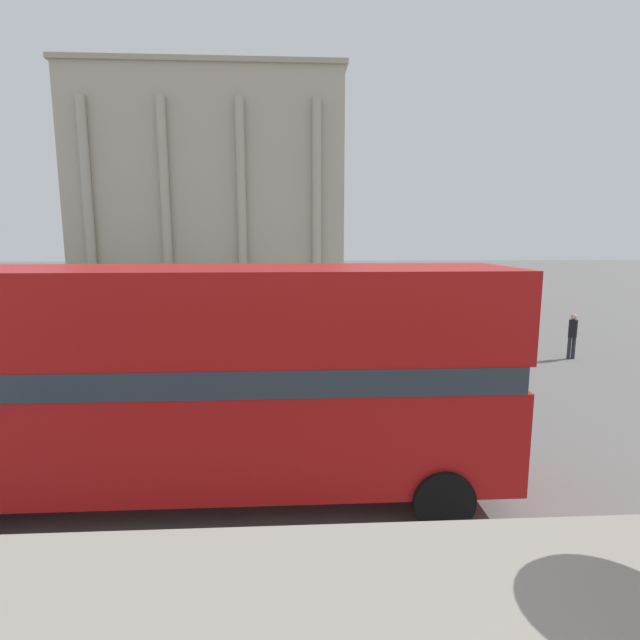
{
  "coord_description": "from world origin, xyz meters",
  "views": [
    {
      "loc": [
        -0.79,
        -2.13,
        4.8
      ],
      "look_at": [
        0.21,
        15.85,
        1.79
      ],
      "focal_mm": 28.0,
      "sensor_mm": 36.0,
      "label": 1
    }
  ],
  "objects_px": {
    "double_decker_bus": "(197,374)",
    "pedestrian_black": "(573,333)",
    "plaza_building_left": "(213,181)",
    "pedestrian_red": "(214,311)",
    "traffic_light_mid": "(156,302)",
    "car_navy": "(264,354)",
    "pedestrian_yellow": "(515,342)",
    "pedestrian_white": "(411,311)",
    "traffic_light_near": "(448,337)"
  },
  "relations": [
    {
      "from": "traffic_light_near",
      "to": "pedestrian_black",
      "type": "relative_size",
      "value": 2.05
    },
    {
      "from": "pedestrian_black",
      "to": "pedestrian_white",
      "type": "distance_m",
      "value": 8.05
    },
    {
      "from": "plaza_building_left",
      "to": "traffic_light_near",
      "type": "xyz_separation_m",
      "value": [
        12.4,
        -46.11,
        -8.47
      ]
    },
    {
      "from": "plaza_building_left",
      "to": "pedestrian_black",
      "type": "distance_m",
      "value": 44.73
    },
    {
      "from": "double_decker_bus",
      "to": "pedestrian_red",
      "type": "height_order",
      "value": "double_decker_bus"
    },
    {
      "from": "pedestrian_black",
      "to": "plaza_building_left",
      "type": "bearing_deg",
      "value": -14.86
    },
    {
      "from": "traffic_light_mid",
      "to": "car_navy",
      "type": "bearing_deg",
      "value": -15.79
    },
    {
      "from": "pedestrian_red",
      "to": "traffic_light_near",
      "type": "bearing_deg",
      "value": 62.78
    },
    {
      "from": "double_decker_bus",
      "to": "plaza_building_left",
      "type": "distance_m",
      "value": 50.21
    },
    {
      "from": "traffic_light_mid",
      "to": "pedestrian_white",
      "type": "height_order",
      "value": "traffic_light_mid"
    },
    {
      "from": "plaza_building_left",
      "to": "traffic_light_near",
      "type": "bearing_deg",
      "value": -74.95
    },
    {
      "from": "plaza_building_left",
      "to": "car_navy",
      "type": "distance_m",
      "value": 42.29
    },
    {
      "from": "traffic_light_near",
      "to": "pedestrian_red",
      "type": "xyz_separation_m",
      "value": [
        -7.82,
        14.13,
        -1.43
      ]
    },
    {
      "from": "traffic_light_near",
      "to": "car_navy",
      "type": "xyz_separation_m",
      "value": [
        -4.75,
        5.79,
        -1.72
      ]
    },
    {
      "from": "pedestrian_red",
      "to": "pedestrian_white",
      "type": "xyz_separation_m",
      "value": [
        10.18,
        -0.6,
        0.03
      ]
    },
    {
      "from": "double_decker_bus",
      "to": "car_navy",
      "type": "xyz_separation_m",
      "value": [
        0.69,
        8.67,
        -1.68
      ]
    },
    {
      "from": "traffic_light_mid",
      "to": "pedestrian_white",
      "type": "bearing_deg",
      "value": 30.73
    },
    {
      "from": "pedestrian_red",
      "to": "pedestrian_black",
      "type": "xyz_separation_m",
      "value": [
        15.15,
        -6.94,
        0.05
      ]
    },
    {
      "from": "pedestrian_red",
      "to": "pedestrian_black",
      "type": "relative_size",
      "value": 0.95
    },
    {
      "from": "traffic_light_near",
      "to": "pedestrian_white",
      "type": "distance_m",
      "value": 13.81
    },
    {
      "from": "car_navy",
      "to": "pedestrian_black",
      "type": "xyz_separation_m",
      "value": [
        12.08,
        1.4,
        0.35
      ]
    },
    {
      "from": "double_decker_bus",
      "to": "traffic_light_near",
      "type": "xyz_separation_m",
      "value": [
        5.45,
        2.89,
        0.04
      ]
    },
    {
      "from": "traffic_light_mid",
      "to": "pedestrian_yellow",
      "type": "bearing_deg",
      "value": -5.93
    },
    {
      "from": "pedestrian_black",
      "to": "pedestrian_white",
      "type": "height_order",
      "value": "pedestrian_black"
    },
    {
      "from": "traffic_light_mid",
      "to": "car_navy",
      "type": "xyz_separation_m",
      "value": [
        4.0,
        -1.13,
        -1.74
      ]
    },
    {
      "from": "pedestrian_red",
      "to": "pedestrian_yellow",
      "type": "xyz_separation_m",
      "value": [
        12.07,
        -8.57,
        0.06
      ]
    },
    {
      "from": "car_navy",
      "to": "pedestrian_black",
      "type": "relative_size",
      "value": 2.32
    },
    {
      "from": "traffic_light_mid",
      "to": "pedestrian_yellow",
      "type": "distance_m",
      "value": 13.15
    },
    {
      "from": "traffic_light_mid",
      "to": "car_navy",
      "type": "relative_size",
      "value": 0.89
    },
    {
      "from": "car_navy",
      "to": "pedestrian_red",
      "type": "height_order",
      "value": "pedestrian_red"
    },
    {
      "from": "double_decker_bus",
      "to": "car_navy",
      "type": "relative_size",
      "value": 2.65
    },
    {
      "from": "double_decker_bus",
      "to": "traffic_light_mid",
      "type": "xyz_separation_m",
      "value": [
        -3.31,
        9.81,
        0.06
      ]
    },
    {
      "from": "double_decker_bus",
      "to": "pedestrian_white",
      "type": "relative_size",
      "value": 6.28
    },
    {
      "from": "double_decker_bus",
      "to": "traffic_light_near",
      "type": "relative_size",
      "value": 3.0
    },
    {
      "from": "traffic_light_mid",
      "to": "pedestrian_white",
      "type": "relative_size",
      "value": 2.11
    },
    {
      "from": "traffic_light_mid",
      "to": "car_navy",
      "type": "distance_m",
      "value": 4.51
    },
    {
      "from": "plaza_building_left",
      "to": "pedestrian_yellow",
      "type": "xyz_separation_m",
      "value": [
        16.65,
        -40.54,
        -9.84
      ]
    },
    {
      "from": "plaza_building_left",
      "to": "car_navy",
      "type": "xyz_separation_m",
      "value": [
        7.65,
        -40.32,
        -10.19
      ]
    },
    {
      "from": "pedestrian_red",
      "to": "pedestrian_yellow",
      "type": "relative_size",
      "value": 0.95
    },
    {
      "from": "car_navy",
      "to": "pedestrian_yellow",
      "type": "relative_size",
      "value": 2.31
    },
    {
      "from": "pedestrian_red",
      "to": "pedestrian_yellow",
      "type": "bearing_deg",
      "value": 88.47
    },
    {
      "from": "pedestrian_black",
      "to": "pedestrian_yellow",
      "type": "relative_size",
      "value": 0.99
    },
    {
      "from": "plaza_building_left",
      "to": "pedestrian_red",
      "type": "distance_m",
      "value": 33.79
    },
    {
      "from": "traffic_light_mid",
      "to": "pedestrian_red",
      "type": "xyz_separation_m",
      "value": [
        0.94,
        7.21,
        -1.45
      ]
    },
    {
      "from": "double_decker_bus",
      "to": "pedestrian_black",
      "type": "bearing_deg",
      "value": 36.23
    },
    {
      "from": "traffic_light_mid",
      "to": "pedestrian_red",
      "type": "bearing_deg",
      "value": 82.57
    },
    {
      "from": "traffic_light_near",
      "to": "pedestrian_red",
      "type": "bearing_deg",
      "value": 118.94
    },
    {
      "from": "pedestrian_yellow",
      "to": "pedestrian_red",
      "type": "bearing_deg",
      "value": -138.62
    },
    {
      "from": "pedestrian_black",
      "to": "pedestrian_white",
      "type": "xyz_separation_m",
      "value": [
        -4.97,
        6.34,
        -0.02
      ]
    },
    {
      "from": "pedestrian_white",
      "to": "pedestrian_yellow",
      "type": "height_order",
      "value": "pedestrian_yellow"
    }
  ]
}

